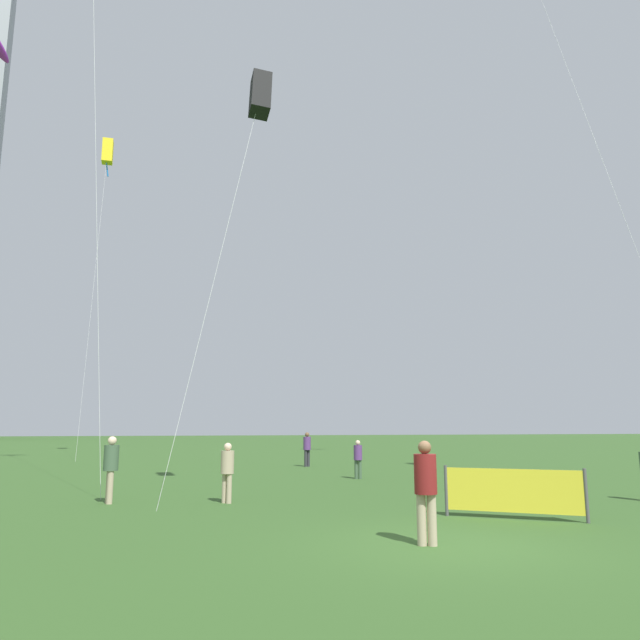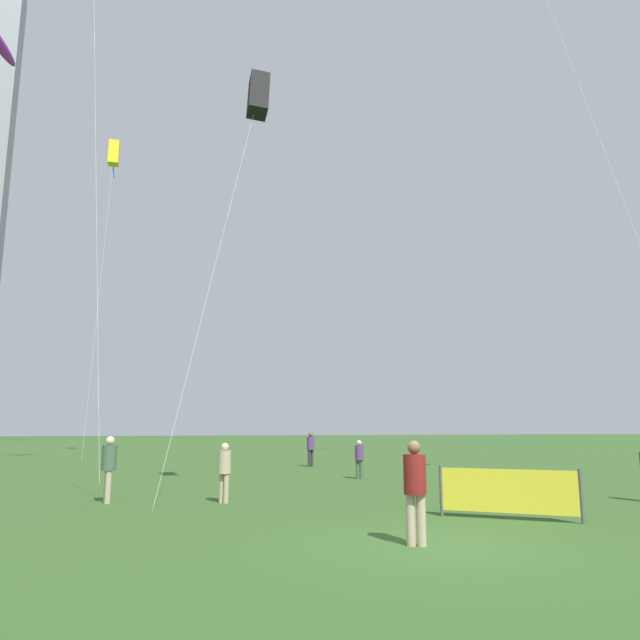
% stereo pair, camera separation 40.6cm
% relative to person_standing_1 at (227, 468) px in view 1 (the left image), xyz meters
% --- Properties ---
extents(ground, '(280.00, 280.00, 0.00)m').
position_rel_person_standing_1_xyz_m(ground, '(3.14, -7.21, -0.96)').
color(ground, '#335623').
extents(person_standing_1, '(0.37, 0.37, 1.67)m').
position_rel_person_standing_1_xyz_m(person_standing_1, '(0.00, 0.00, 0.00)').
color(person_standing_1, tan).
rests_on(person_standing_1, ground).
extents(person_standing_2, '(0.35, 0.35, 1.57)m').
position_rel_person_standing_1_xyz_m(person_standing_2, '(6.18, 6.54, -0.06)').
color(person_standing_2, '#3F593F').
rests_on(person_standing_2, ground).
extents(person_standing_3, '(0.41, 0.41, 1.85)m').
position_rel_person_standing_1_xyz_m(person_standing_3, '(-3.19, 0.78, 0.11)').
color(person_standing_3, tan).
rests_on(person_standing_3, ground).
extents(person_standing_5, '(0.41, 0.41, 1.86)m').
position_rel_person_standing_1_xyz_m(person_standing_5, '(2.78, -7.09, 0.12)').
color(person_standing_5, tan).
rests_on(person_standing_5, ground).
extents(person_standing_6, '(0.40, 0.40, 1.82)m').
position_rel_person_standing_1_xyz_m(person_standing_6, '(6.05, 14.58, 0.09)').
color(person_standing_6, '#2D2D33').
rests_on(person_standing_6, ground).
extents(kite_flying_3, '(3.19, 2.52, 14.04)m').
position_rel_person_standing_1_xyz_m(kite_flying_3, '(0.88, 0.86, 12.17)').
color(kite_flying_3, silver).
rests_on(kite_flying_3, ground).
extents(kite_flying_5, '(0.80, 7.15, 24.52)m').
position_rel_person_standing_1_xyz_m(kite_flying_5, '(-6.52, 29.38, 22.50)').
color(kite_flying_5, silver).
rests_on(kite_flying_5, ground).
extents(event_banner, '(2.59, 1.94, 1.19)m').
position_rel_person_standing_1_xyz_m(event_banner, '(6.11, -4.76, -0.32)').
color(event_banner, '#4C4C4C').
rests_on(event_banner, ground).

